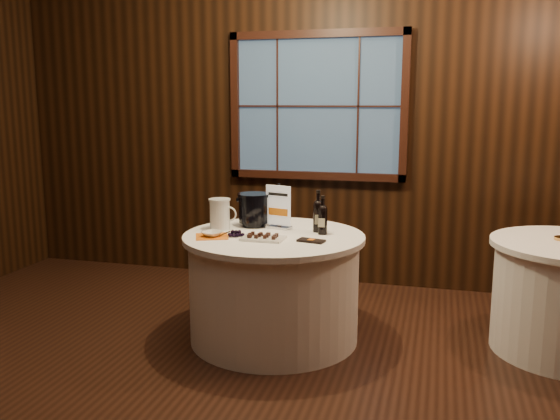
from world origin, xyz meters
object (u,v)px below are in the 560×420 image
(sign_stand, at_px, (279,213))
(port_bottle_right, at_px, (323,218))
(port_bottle_left, at_px, (318,214))
(main_table, at_px, (274,287))
(glass_pitcher, at_px, (220,214))
(ice_bucket, at_px, (254,209))
(grape_bunch, at_px, (236,234))
(cracker_bowl, at_px, (212,234))
(chocolate_plate, at_px, (263,237))
(chocolate_box, at_px, (311,241))

(sign_stand, xyz_separation_m, port_bottle_right, (0.35, -0.10, 0.01))
(sign_stand, bearing_deg, port_bottle_left, 8.94)
(main_table, relative_size, glass_pitcher, 5.64)
(sign_stand, distance_m, port_bottle_left, 0.30)
(port_bottle_right, height_order, ice_bucket, port_bottle_right)
(port_bottle_right, bearing_deg, ice_bucket, 168.81)
(grape_bunch, height_order, glass_pitcher, glass_pitcher)
(main_table, bearing_deg, cracker_bowl, -155.46)
(main_table, distance_m, glass_pitcher, 0.66)
(chocolate_plate, bearing_deg, grape_bunch, 172.85)
(sign_stand, xyz_separation_m, glass_pitcher, (-0.41, -0.14, 0.00))
(main_table, xyz_separation_m, grape_bunch, (-0.23, -0.14, 0.40))
(ice_bucket, height_order, grape_bunch, ice_bucket)
(sign_stand, xyz_separation_m, cracker_bowl, (-0.38, -0.38, -0.09))
(main_table, height_order, port_bottle_right, port_bottle_right)
(sign_stand, height_order, port_bottle_right, sign_stand)
(port_bottle_left, relative_size, chocolate_plate, 1.06)
(chocolate_plate, xyz_separation_m, cracker_bowl, (-0.37, -0.01, 0.00))
(port_bottle_right, bearing_deg, cracker_bowl, -156.24)
(chocolate_box, bearing_deg, port_bottle_right, 94.86)
(sign_stand, relative_size, port_bottle_left, 1.10)
(glass_pitcher, relative_size, cracker_bowl, 1.68)
(ice_bucket, height_order, chocolate_box, ice_bucket)
(sign_stand, relative_size, glass_pitcher, 1.46)
(main_table, relative_size, grape_bunch, 6.99)
(ice_bucket, distance_m, chocolate_plate, 0.46)
(chocolate_box, relative_size, cracker_bowl, 1.32)
(sign_stand, bearing_deg, chocolate_plate, -76.09)
(glass_pitcher, bearing_deg, sign_stand, 19.10)
(sign_stand, bearing_deg, port_bottle_right, -0.80)
(sign_stand, distance_m, grape_bunch, 0.42)
(main_table, distance_m, chocolate_box, 0.51)
(ice_bucket, bearing_deg, sign_stand, -9.51)
(ice_bucket, xyz_separation_m, chocolate_box, (0.52, -0.38, -0.12))
(sign_stand, bearing_deg, cracker_bowl, -119.35)
(main_table, bearing_deg, sign_stand, 94.89)
(port_bottle_left, relative_size, cracker_bowl, 2.23)
(port_bottle_right, height_order, glass_pitcher, port_bottle_right)
(main_table, height_order, chocolate_box, chocolate_box)
(port_bottle_left, distance_m, ice_bucket, 0.51)
(glass_pitcher, distance_m, cracker_bowl, 0.26)
(sign_stand, xyz_separation_m, port_bottle_left, (0.30, -0.03, 0.02))
(chocolate_plate, height_order, cracker_bowl, chocolate_plate)
(ice_bucket, xyz_separation_m, grape_bunch, (-0.01, -0.38, -0.11))
(port_bottle_left, height_order, chocolate_plate, port_bottle_left)
(port_bottle_right, bearing_deg, main_table, -160.49)
(ice_bucket, relative_size, cracker_bowl, 1.83)
(sign_stand, relative_size, grape_bunch, 1.81)
(port_bottle_left, height_order, cracker_bowl, port_bottle_left)
(ice_bucket, bearing_deg, port_bottle_right, -13.77)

